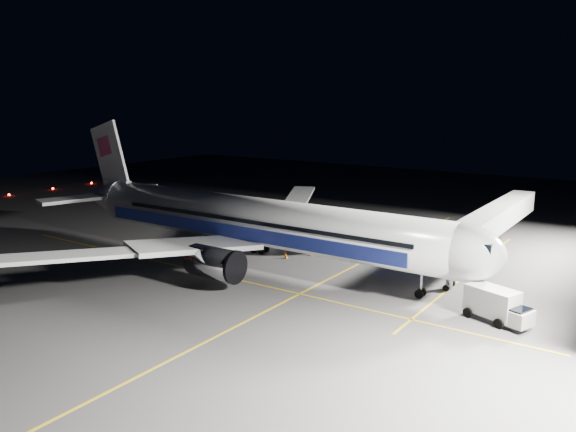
% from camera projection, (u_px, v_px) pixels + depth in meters
% --- Properties ---
extents(ground, '(200.00, 200.00, 0.00)m').
position_uv_depth(ground, '(257.00, 264.00, 67.38)').
color(ground, '#4C4C4F').
rests_on(ground, ground).
extents(guide_line_main, '(0.25, 80.00, 0.01)m').
position_uv_depth(guide_line_main, '(329.00, 279.00, 61.85)').
color(guide_line_main, gold).
rests_on(guide_line_main, ground).
extents(guide_line_cross, '(70.00, 0.25, 0.01)m').
position_uv_depth(guide_line_cross, '(225.00, 277.00, 62.53)').
color(guide_line_cross, gold).
rests_on(guide_line_cross, ground).
extents(guide_line_side, '(0.25, 40.00, 0.01)m').
position_uv_depth(guide_line_side, '(466.00, 275.00, 63.28)').
color(guide_line_side, gold).
rests_on(guide_line_side, ground).
extents(airliner, '(61.48, 54.22, 16.64)m').
position_uv_depth(airliner, '(250.00, 221.00, 66.93)').
color(airliner, silver).
rests_on(airliner, ground).
extents(jet_bridge, '(3.60, 34.40, 6.30)m').
position_uv_depth(jet_bridge, '(489.00, 223.00, 68.86)').
color(jet_bridge, '#B2B2B7').
rests_on(jet_bridge, ground).
extents(service_truck, '(6.28, 4.16, 3.00)m').
position_uv_depth(service_truck, '(497.00, 305.00, 49.56)').
color(service_truck, white).
rests_on(service_truck, ground).
extents(baggage_tug, '(2.66, 2.13, 1.94)m').
position_uv_depth(baggage_tug, '(287.00, 231.00, 80.34)').
color(baggage_tug, black).
rests_on(baggage_tug, ground).
extents(safety_cone_a, '(0.40, 0.40, 0.60)m').
position_uv_depth(safety_cone_a, '(311.00, 253.00, 70.97)').
color(safety_cone_a, '#DB6109').
rests_on(safety_cone_a, ground).
extents(safety_cone_b, '(0.45, 0.45, 0.68)m').
position_uv_depth(safety_cone_b, '(286.00, 256.00, 69.76)').
color(safety_cone_b, '#DB6109').
rests_on(safety_cone_b, ground).
extents(safety_cone_c, '(0.42, 0.42, 0.63)m').
position_uv_depth(safety_cone_c, '(285.00, 252.00, 71.32)').
color(safety_cone_c, '#DB6109').
rests_on(safety_cone_c, ground).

